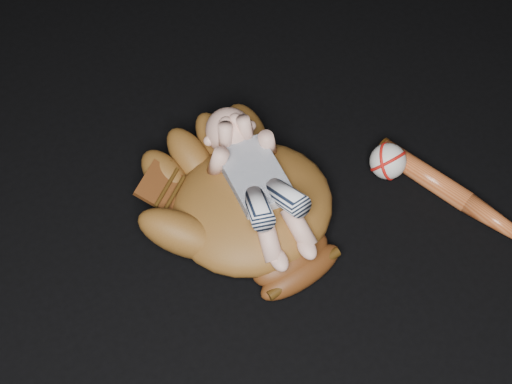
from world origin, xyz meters
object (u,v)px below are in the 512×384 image
Objects in this scene: baseball_bat at (479,210)px; baseball at (388,161)px; baseball_glove at (252,202)px; newborn_baby at (261,185)px.

baseball is at bearing 115.14° from baseball_bat.
baseball is at bearing -11.93° from baseball_glove.
baseball is (-0.09, 0.18, 0.02)m from baseball_bat.
baseball_glove is at bearing 172.16° from newborn_baby.
baseball is (0.28, -0.04, -0.08)m from newborn_baby.
newborn_baby is 0.75× the size of baseball_bat.
baseball_glove is at bearing 170.88° from baseball.
baseball is at bearing -0.72° from newborn_baby.
baseball_glove reaches higher than baseball_bat.
baseball_bat is 0.20m from baseball.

